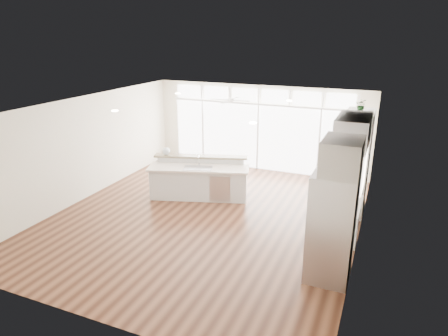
% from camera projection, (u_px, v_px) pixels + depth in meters
% --- Properties ---
extents(floor, '(7.00, 8.00, 0.02)m').
position_uv_depth(floor, '(206.00, 217.00, 9.68)').
color(floor, '#3F2013').
rests_on(floor, ground).
extents(ceiling, '(7.00, 8.00, 0.02)m').
position_uv_depth(ceiling, '(204.00, 106.00, 8.81)').
color(ceiling, white).
rests_on(ceiling, wall_back).
extents(wall_back, '(7.00, 0.04, 2.70)m').
position_uv_depth(wall_back, '(259.00, 128.00, 12.73)').
color(wall_back, white).
rests_on(wall_back, floor).
extents(wall_front, '(7.00, 0.04, 2.70)m').
position_uv_depth(wall_front, '(86.00, 244.00, 5.76)').
color(wall_front, white).
rests_on(wall_front, floor).
extents(wall_left, '(0.04, 8.00, 2.70)m').
position_uv_depth(wall_left, '(86.00, 148.00, 10.53)').
color(wall_left, white).
rests_on(wall_left, floor).
extents(wall_right, '(0.04, 8.00, 2.70)m').
position_uv_depth(wall_right, '(363.00, 185.00, 7.95)').
color(wall_right, white).
rests_on(wall_right, floor).
extents(glass_wall, '(5.80, 0.06, 2.08)m').
position_uv_depth(glass_wall, '(258.00, 137.00, 12.77)').
color(glass_wall, silver).
rests_on(glass_wall, wall_back).
extents(transom_row, '(5.90, 0.06, 0.40)m').
position_uv_depth(transom_row, '(259.00, 96.00, 12.34)').
color(transom_row, silver).
rests_on(transom_row, wall_back).
extents(desk_window, '(0.04, 0.85, 0.85)m').
position_uv_depth(desk_window, '(364.00, 171.00, 8.17)').
color(desk_window, silver).
rests_on(desk_window, wall_right).
extents(ceiling_fan, '(1.16, 1.16, 0.32)m').
position_uv_depth(ceiling_fan, '(231.00, 97.00, 11.50)').
color(ceiling_fan, silver).
rests_on(ceiling_fan, ceiling).
extents(recessed_lights, '(3.40, 3.00, 0.02)m').
position_uv_depth(recessed_lights, '(208.00, 105.00, 8.99)').
color(recessed_lights, white).
rests_on(recessed_lights, ceiling).
extents(oven_cabinet, '(0.64, 1.20, 2.50)m').
position_uv_depth(oven_cabinet, '(355.00, 162.00, 9.68)').
color(oven_cabinet, silver).
rests_on(oven_cabinet, floor).
extents(desk_nook, '(0.72, 1.30, 0.76)m').
position_uv_depth(desk_nook, '(342.00, 220.00, 8.67)').
color(desk_nook, silver).
rests_on(desk_nook, floor).
extents(upper_cabinets, '(0.64, 1.30, 0.64)m').
position_uv_depth(upper_cabinets, '(353.00, 132.00, 8.01)').
color(upper_cabinets, silver).
rests_on(upper_cabinets, wall_right).
extents(refrigerator, '(0.76, 0.90, 2.00)m').
position_uv_depth(refrigerator, '(332.00, 226.00, 7.03)').
color(refrigerator, '#BCBBC1').
rests_on(refrigerator, floor).
extents(fridge_cabinet, '(0.64, 0.90, 0.60)m').
position_uv_depth(fridge_cabinet, '(342.00, 156.00, 6.59)').
color(fridge_cabinet, silver).
rests_on(fridge_cabinet, wall_right).
extents(framed_photos, '(0.06, 0.22, 0.80)m').
position_uv_depth(framed_photos, '(365.00, 169.00, 8.75)').
color(framed_photos, black).
rests_on(framed_photos, wall_right).
extents(kitchen_island, '(2.83, 1.76, 1.05)m').
position_uv_depth(kitchen_island, '(199.00, 179.00, 10.65)').
color(kitchen_island, silver).
rests_on(kitchen_island, floor).
extents(rug, '(0.95, 0.81, 0.01)m').
position_uv_depth(rug, '(326.00, 224.00, 9.28)').
color(rug, '#3B2512').
rests_on(rug, floor).
extents(office_chair, '(0.65, 0.62, 0.99)m').
position_uv_depth(office_chair, '(338.00, 213.00, 8.70)').
color(office_chair, black).
rests_on(office_chair, floor).
extents(fishbowl, '(0.24, 0.24, 0.21)m').
position_uv_depth(fishbowl, '(166.00, 151.00, 10.90)').
color(fishbowl, silver).
rests_on(fishbowl, kitchen_island).
extents(monitor, '(0.08, 0.46, 0.38)m').
position_uv_depth(monitor, '(340.00, 195.00, 8.51)').
color(monitor, black).
rests_on(monitor, desk_nook).
extents(keyboard, '(0.14, 0.34, 0.02)m').
position_uv_depth(keyboard, '(332.00, 202.00, 8.63)').
color(keyboard, silver).
rests_on(keyboard, desk_nook).
extents(potted_plant, '(0.28, 0.31, 0.23)m').
position_uv_depth(potted_plant, '(361.00, 106.00, 9.24)').
color(potted_plant, '#225023').
rests_on(potted_plant, oven_cabinet).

